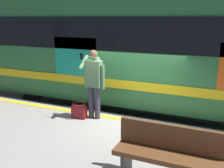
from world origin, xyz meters
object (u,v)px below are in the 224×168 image
bench (170,153)px  train_carriage (166,46)px  handbag (79,111)px  passenger (94,79)px

bench → train_carriage: bearing=-75.6°
handbag → bench: bench is taller
handbag → bench: (-2.70, 1.80, 0.31)m
passenger → bench: passenger is taller
passenger → handbag: 0.94m
train_carriage → handbag: size_ratio=33.53×
passenger → bench: (-2.34, 1.96, -0.54)m
passenger → handbag: bearing=24.5°
train_carriage → handbag: (1.59, 2.53, -1.48)m
train_carriage → bench: (-1.11, 4.32, -1.17)m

